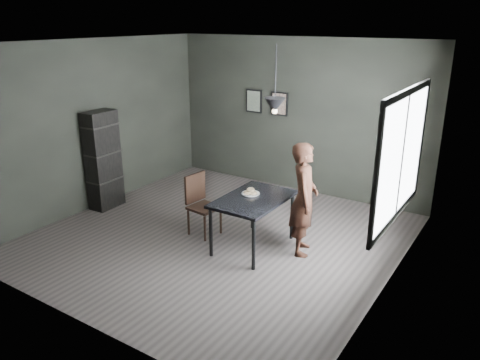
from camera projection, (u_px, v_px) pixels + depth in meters
The scene contains 13 objects.
ground at pixel (219, 236), 7.01m from camera, with size 5.00×5.00×0.00m, color #342F2D.
back_wall at pixel (297, 116), 8.53m from camera, with size 5.00×0.10×2.80m, color black.
ceiling at pixel (215, 42), 6.09m from camera, with size 5.00×5.00×0.02m.
window_assembly at pixel (402, 156), 5.37m from camera, with size 0.04×1.96×1.56m.
cafe_table at pixel (253, 203), 6.48m from camera, with size 0.80×1.20×0.75m.
white_plate at pixel (251, 194), 6.58m from camera, with size 0.23×0.23×0.01m, color white.
donut_pile at pixel (251, 192), 6.57m from camera, with size 0.19×0.19×0.09m.
woman at pixel (304, 199), 6.31m from camera, with size 0.58×0.38×1.57m, color black.
wood_chair at pixel (200, 200), 6.98m from camera, with size 0.45×0.45×0.92m.
shelf_unit at pixel (103, 160), 7.87m from camera, with size 0.31×0.56×1.67m, color black.
pendant_lamp at pixel (275, 105), 5.98m from camera, with size 0.28×0.28×0.86m.
framed_print_left at pixel (254, 101), 8.90m from camera, with size 0.34×0.04×0.44m.
framed_print_right at pixel (279, 104), 8.62m from camera, with size 0.34×0.04×0.44m.
Camera 1 is at (3.72, -5.15, 3.11)m, focal length 35.00 mm.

